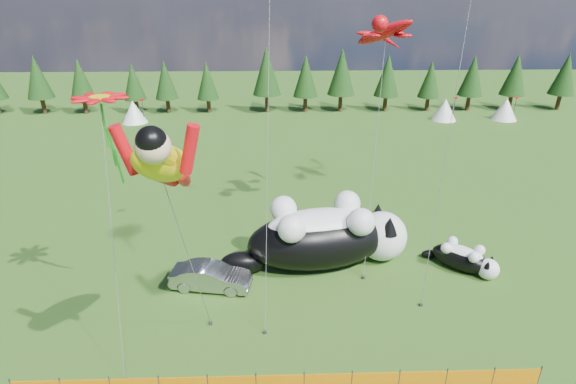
{
  "coord_description": "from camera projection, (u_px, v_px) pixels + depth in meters",
  "views": [
    {
      "loc": [
        -0.1,
        -16.81,
        15.46
      ],
      "look_at": [
        0.55,
        4.0,
        6.11
      ],
      "focal_mm": 28.0,
      "sensor_mm": 36.0,
      "label": 1
    }
  ],
  "objects": [
    {
      "name": "cat_small",
      "position": [
        464.0,
        258.0,
        26.93
      ],
      "size": [
        3.86,
        3.54,
        1.69
      ],
      "rotation": [
        0.0,
        0.0,
        -0.71
      ],
      "color": "black",
      "rests_on": "ground"
    },
    {
      "name": "diamond_kite_a",
      "position": [
        269.0,
        6.0,
        21.21
      ],
      "size": [
        0.92,
        6.45,
        16.84
      ],
      "color": "blue",
      "rests_on": "ground"
    },
    {
      "name": "cat_large",
      "position": [
        327.0,
        235.0,
        27.07
      ],
      "size": [
        11.56,
        5.41,
        4.19
      ],
      "rotation": [
        0.0,
        0.0,
        0.16
      ],
      "color": "black",
      "rests_on": "ground"
    },
    {
      "name": "flower_kite",
      "position": [
        100.0,
        102.0,
        19.21
      ],
      "size": [
        3.01,
        6.42,
        12.17
      ],
      "color": "red",
      "rests_on": "ground"
    },
    {
      "name": "car",
      "position": [
        211.0,
        277.0,
        25.27
      ],
      "size": [
        4.72,
        2.25,
        1.49
      ],
      "primitive_type": "imported",
      "rotation": [
        0.0,
        0.0,
        1.42
      ],
      "color": "#A6A6AB",
      "rests_on": "ground"
    },
    {
      "name": "superhero_kite",
      "position": [
        164.0,
        163.0,
        15.02
      ],
      "size": [
        4.74,
        6.48,
        12.46
      ],
      "color": "yellow",
      "rests_on": "ground"
    },
    {
      "name": "ground",
      "position": [
        279.0,
        341.0,
        21.66
      ],
      "size": [
        160.0,
        160.0,
        0.0
      ],
      "primitive_type": "plane",
      "color": "#0B3309",
      "rests_on": "ground"
    },
    {
      "name": "safety_fence",
      "position": [
        280.0,
        383.0,
        18.72
      ],
      "size": [
        22.06,
        0.06,
        1.1
      ],
      "color": "#262626",
      "rests_on": "ground"
    },
    {
      "name": "festival_tents",
      "position": [
        360.0,
        110.0,
        57.87
      ],
      "size": [
        50.0,
        3.2,
        2.8
      ],
      "primitive_type": null,
      "color": "white",
      "rests_on": "ground"
    },
    {
      "name": "tree_line",
      "position": [
        275.0,
        83.0,
        61.05
      ],
      "size": [
        90.0,
        4.0,
        8.0
      ],
      "primitive_type": null,
      "color": "black",
      "rests_on": "ground"
    },
    {
      "name": "gecko_kite",
      "position": [
        384.0,
        33.0,
        27.8
      ],
      "size": [
        6.32,
        11.01,
        15.25
      ],
      "color": "red",
      "rests_on": "ground"
    }
  ]
}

